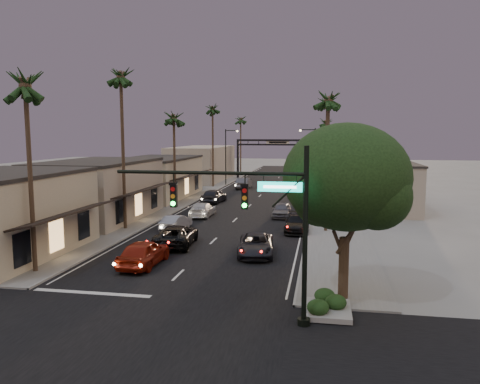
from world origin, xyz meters
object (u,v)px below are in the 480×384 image
at_px(palm_rb, 327,100).
at_px(curbside_black, 297,223).
at_px(streetlight_right, 313,157).
at_px(palm_ra, 329,95).
at_px(arch, 278,149).
at_px(palm_la, 25,78).
at_px(palm_lc, 174,114).
at_px(traffic_signal, 261,209).
at_px(oncoming_pickup, 176,235).
at_px(palm_ld, 213,107).
at_px(oncoming_red, 144,253).
at_px(palm_far, 241,118).
at_px(curbside_near, 256,245).
at_px(palm_rc, 326,120).
at_px(corner_tree, 348,182).
at_px(streetlight_left, 227,152).
at_px(palm_lb, 121,72).
at_px(oncoming_silver, 176,222).

relative_size(palm_rb, curbside_black, 2.85).
height_order(streetlight_right, palm_ra, palm_ra).
distance_m(arch, palm_la, 61.88).
height_order(palm_la, palm_lc, palm_la).
distance_m(traffic_signal, oncoming_pickup, 15.92).
height_order(traffic_signal, streetlight_right, streetlight_right).
distance_m(palm_ld, palm_rb, 20.42).
distance_m(traffic_signal, curbside_black, 20.16).
relative_size(streetlight_right, palm_ra, 0.68).
xyz_separation_m(oncoming_red, curbside_black, (8.93, 12.13, -0.12)).
relative_size(traffic_signal, palm_ra, 0.64).
bearing_deg(oncoming_red, palm_far, -83.68).
relative_size(oncoming_pickup, curbside_black, 1.12).
xyz_separation_m(streetlight_right, oncoming_pickup, (-9.29, -27.96, -4.55)).
relative_size(palm_far, curbside_near, 2.59).
bearing_deg(curbside_near, palm_rc, 78.17).
bearing_deg(oncoming_pickup, arch, -97.61).
distance_m(palm_ld, palm_rc, 19.51).
relative_size(streetlight_right, curbside_near, 1.77).
bearing_deg(oncoming_pickup, streetlight_right, -113.43).
relative_size(palm_la, curbside_black, 2.65).
bearing_deg(corner_tree, palm_la, 175.10).
distance_m(streetlight_left, oncoming_pickup, 41.46).
xyz_separation_m(palm_lb, oncoming_silver, (4.43, 0.54, -12.72)).
xyz_separation_m(palm_ra, oncoming_red, (-11.33, -12.46, -10.60)).
bearing_deg(streetlight_left, traffic_signal, -76.86).
relative_size(palm_far, oncoming_red, 2.67).
bearing_deg(traffic_signal, oncoming_pickup, 121.69).
xyz_separation_m(palm_lc, curbside_black, (14.80, -12.33, -9.75)).
bearing_deg(palm_rb, curbside_near, -99.42).
bearing_deg(streetlight_left, palm_lb, -92.67).
bearing_deg(streetlight_left, palm_lc, -94.37).
bearing_deg(oncoming_red, palm_rb, -107.71).
distance_m(palm_la, oncoming_silver, 17.87).
bearing_deg(palm_lb, corner_tree, -38.83).
height_order(corner_tree, palm_lc, palm_lc).
relative_size(oncoming_red, oncoming_silver, 1.23).
bearing_deg(streetlight_left, oncoming_pickup, -83.65).
height_order(palm_ld, curbside_black, palm_ld).
height_order(streetlight_right, oncoming_pickup, streetlight_right).
bearing_deg(streetlight_left, palm_far, 93.95).
height_order(palm_la, palm_lb, palm_lb).
distance_m(traffic_signal, palm_far, 75.58).
distance_m(corner_tree, streetlight_left, 53.15).
bearing_deg(streetlight_left, corner_tree, -72.03).
height_order(palm_lb, curbside_near, palm_lb).
bearing_deg(oncoming_pickup, palm_ra, -152.66).
height_order(streetlight_right, curbside_near, streetlight_right).
bearing_deg(oncoming_silver, corner_tree, 139.15).
distance_m(traffic_signal, streetlight_left, 55.45).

